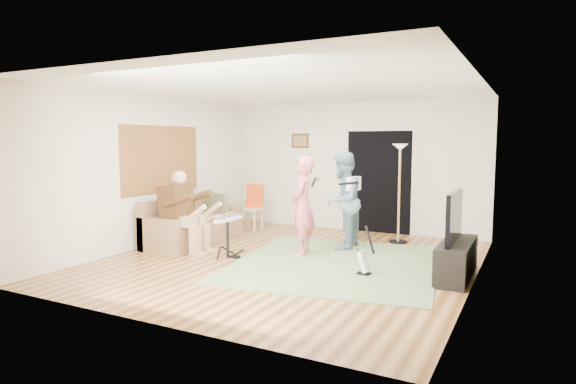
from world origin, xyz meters
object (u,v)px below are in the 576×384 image
at_px(singer, 303,206).
at_px(guitarist, 342,201).
at_px(television, 454,217).
at_px(guitar_spare, 365,261).
at_px(torchiere_lamp, 400,175).
at_px(sofa, 190,227).
at_px(drum_kit, 228,239).
at_px(tv_cabinet, 457,260).
at_px(dining_chair, 252,213).

xyz_separation_m(singer, guitarist, (0.43, 0.73, 0.03)).
bearing_deg(television, guitar_spare, -156.81).
xyz_separation_m(torchiere_lamp, television, (1.26, -1.93, -0.41)).
relative_size(singer, television, 1.48).
bearing_deg(sofa, torchiere_lamp, 26.80).
bearing_deg(drum_kit, guitar_spare, -0.04).
height_order(sofa, drum_kit, sofa).
bearing_deg(television, torchiere_lamp, 123.18).
height_order(tv_cabinet, television, television).
bearing_deg(dining_chair, sofa, -103.21).
distance_m(drum_kit, dining_chair, 2.56).
height_order(singer, television, singer).
height_order(sofa, dining_chair, dining_chair).
relative_size(drum_kit, dining_chair, 0.71).
height_order(sofa, guitar_spare, sofa).
bearing_deg(tv_cabinet, torchiere_lamp, 124.21).
bearing_deg(guitar_spare, guitarist, 121.62).
relative_size(sofa, guitar_spare, 2.92).
relative_size(guitar_spare, dining_chair, 0.74).
height_order(torchiere_lamp, television, torchiere_lamp).
relative_size(sofa, singer, 1.26).
distance_m(guitar_spare, tv_cabinet, 1.27).
bearing_deg(drum_kit, sofa, 153.30).
bearing_deg(singer, drum_kit, -70.32).
relative_size(guitar_spare, tv_cabinet, 0.51).
bearing_deg(dining_chair, tv_cabinet, -25.94).
distance_m(drum_kit, guitar_spare, 2.33).
relative_size(singer, dining_chair, 1.71).
bearing_deg(dining_chair, television, -26.17).
bearing_deg(guitarist, singer, -34.52).
bearing_deg(drum_kit, singer, 35.44).
bearing_deg(drum_kit, guitarist, 45.15).
bearing_deg(tv_cabinet, singer, 174.48).
xyz_separation_m(sofa, dining_chair, (0.31, 1.72, 0.06)).
bearing_deg(sofa, television, -2.07).
xyz_separation_m(guitarist, dining_chair, (-2.42, 0.92, -0.51)).
xyz_separation_m(dining_chair, tv_cabinet, (4.49, -1.89, -0.09)).
distance_m(torchiere_lamp, dining_chair, 3.31).
height_order(drum_kit, singer, singer).
distance_m(singer, torchiere_lamp, 2.11).
distance_m(guitarist, torchiere_lamp, 1.29).
xyz_separation_m(sofa, torchiere_lamp, (3.48, 1.76, 0.98)).
xyz_separation_m(sofa, drum_kit, (1.29, -0.65, 0.02)).
bearing_deg(television, sofa, 177.93).
height_order(sofa, television, television).
bearing_deg(drum_kit, torchiere_lamp, 47.75).
bearing_deg(guitarist, torchiere_lamp, 138.03).
relative_size(sofa, torchiere_lamp, 1.13).
bearing_deg(torchiere_lamp, singer, -124.87).
distance_m(sofa, singer, 2.37).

